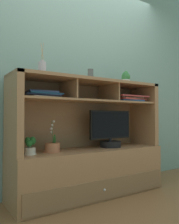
# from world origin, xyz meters

# --- Properties ---
(floor_plane) EXTENTS (6.00, 6.00, 0.02)m
(floor_plane) POSITION_xyz_m (0.00, 0.00, -0.01)
(floor_plane) COLOR brown
(floor_plane) RESTS_ON ground
(back_wall) EXTENTS (6.00, 0.02, 2.80)m
(back_wall) POSITION_xyz_m (0.00, 0.28, 1.40)
(back_wall) COLOR gray
(back_wall) RESTS_ON ground
(media_console) EXTENTS (1.68, 0.53, 1.22)m
(media_console) POSITION_xyz_m (0.00, 0.01, 0.38)
(media_console) COLOR #9D6F4A
(media_console) RESTS_ON ground
(tv_monitor) EXTENTS (0.55, 0.24, 0.41)m
(tv_monitor) POSITION_xyz_m (0.28, -0.01, 0.65)
(tv_monitor) COLOR black
(tv_monitor) RESTS_ON media_console
(potted_orchid) EXTENTS (0.17, 0.17, 0.31)m
(potted_orchid) POSITION_xyz_m (-0.43, -0.00, 0.53)
(potted_orchid) COLOR #BA6E4C
(potted_orchid) RESTS_ON media_console
(potted_fern) EXTENTS (0.12, 0.12, 0.16)m
(potted_fern) POSITION_xyz_m (-0.66, -0.03, 0.56)
(potted_fern) COLOR beige
(potted_fern) RESTS_ON media_console
(magazine_stack_left) EXTENTS (0.43, 0.32, 0.07)m
(magazine_stack_left) POSITION_xyz_m (0.52, -0.04, 1.04)
(magazine_stack_left) COLOR navy
(magazine_stack_left) RESTS_ON media_console
(magazine_stack_centre) EXTENTS (0.36, 0.31, 0.07)m
(magazine_stack_centre) POSITION_xyz_m (-0.53, 0.05, 1.04)
(magazine_stack_centre) COLOR beige
(magazine_stack_centre) RESTS_ON media_console
(diffuser_bottle) EXTENTS (0.07, 0.07, 0.31)m
(diffuser_bottle) POSITION_xyz_m (-0.55, -0.01, 1.29)
(diffuser_bottle) COLOR #BBAEBB
(diffuser_bottle) RESTS_ON media_console
(potted_succulent) EXTENTS (0.12, 0.13, 0.17)m
(potted_succulent) POSITION_xyz_m (0.55, 0.03, 1.30)
(potted_succulent) COLOR silver
(potted_succulent) RESTS_ON media_console
(ceramic_vase) EXTENTS (0.06, 0.06, 0.12)m
(ceramic_vase) POSITION_xyz_m (0.00, -0.02, 1.28)
(ceramic_vase) COLOR #585B5B
(ceramic_vase) RESTS_ON media_console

